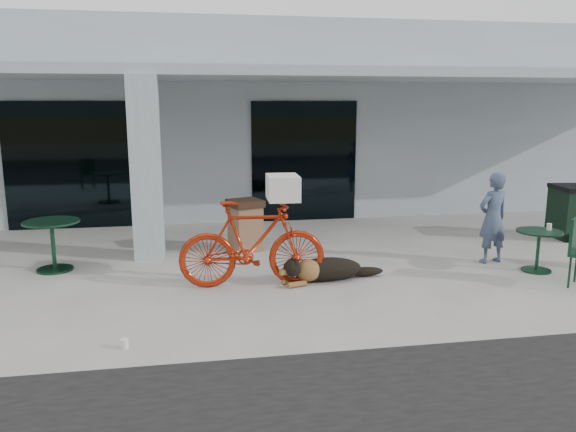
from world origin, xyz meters
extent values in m
plane|color=#B6B2AC|center=(0.00, 0.00, 0.00)|extent=(80.00, 80.00, 0.00)
cube|color=#ABB8C1|center=(0.00, 8.50, 2.25)|extent=(22.00, 7.00, 4.50)
cube|color=black|center=(-3.20, 4.98, 1.35)|extent=(2.80, 0.06, 2.70)
cube|color=black|center=(1.80, 4.98, 1.35)|extent=(2.40, 0.06, 2.70)
cube|color=#ABB8C1|center=(-1.50, 2.30, 1.56)|extent=(0.50, 0.50, 3.12)
cube|color=#ABB8C1|center=(0.00, 3.60, 3.21)|extent=(22.00, 2.80, 0.18)
imported|color=#A4250D|center=(0.10, 0.40, 0.64)|extent=(2.16, 0.70, 1.28)
cube|color=white|center=(0.55, 0.38, 1.46)|extent=(0.47, 0.62, 0.36)
cylinder|color=white|center=(-1.53, -1.50, 0.05)|extent=(0.09, 0.09, 0.11)
imported|color=#42526F|center=(4.21, 0.96, 0.77)|extent=(0.62, 0.48, 1.54)
cylinder|color=white|center=(4.86, 0.39, 0.72)|extent=(0.10, 0.10, 0.11)
camera|label=1|loc=(-0.75, -7.50, 2.66)|focal=35.00mm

